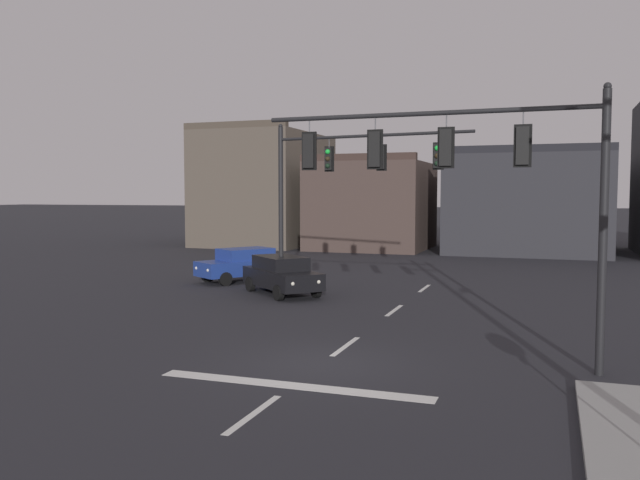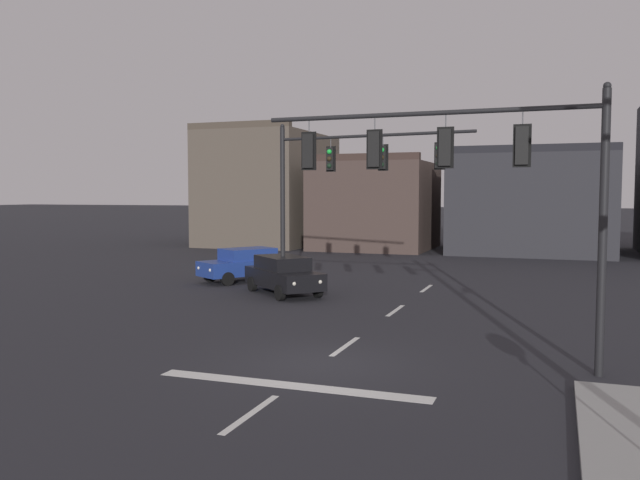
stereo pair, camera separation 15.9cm
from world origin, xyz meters
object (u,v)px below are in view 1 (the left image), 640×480
(signal_mast_near_side, at_px, (474,169))
(car_lot_middle, at_px, (282,274))
(car_lot_nearside, at_px, (244,264))
(signal_mast_far_side, at_px, (337,176))

(signal_mast_near_side, xyz_separation_m, car_lot_middle, (-8.90, 9.00, -3.98))
(signal_mast_near_side, distance_m, car_lot_nearside, 17.73)
(car_lot_nearside, xyz_separation_m, car_lot_middle, (3.34, -3.19, 0.00))
(car_lot_middle, bearing_deg, signal_mast_near_side, -45.31)
(signal_mast_near_side, relative_size, signal_mast_far_side, 1.04)
(signal_mast_far_side, bearing_deg, car_lot_middle, 172.83)
(signal_mast_near_side, bearing_deg, car_lot_middle, 134.69)
(signal_mast_far_side, xyz_separation_m, car_lot_nearside, (-5.90, 3.51, -4.10))
(signal_mast_near_side, bearing_deg, signal_mast_far_side, 126.17)
(car_lot_middle, bearing_deg, signal_mast_far_side, -7.17)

